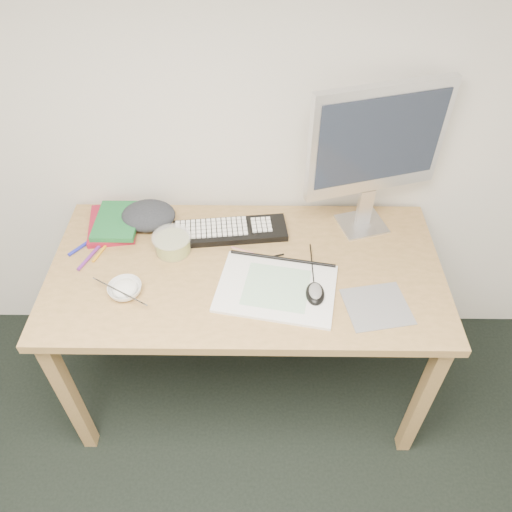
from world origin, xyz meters
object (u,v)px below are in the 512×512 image
Objects in this scene: sketchpad at (276,288)px; rice_bowl at (125,290)px; keyboard at (230,231)px; desk at (246,283)px; monitor at (377,144)px.

sketchpad is 3.46× the size of rice_bowl.
keyboard reaches higher than sketchpad.
desk is at bearing -76.77° from keyboard.
rice_bowl is (-0.34, -0.31, 0.01)m from keyboard.
monitor is 5.05× the size of rice_bowl.
monitor reaches higher than sketchpad.
rice_bowl is (-0.85, -0.36, -0.34)m from monitor.
rice_bowl is at bearing -144.53° from keyboard.
sketchpad is at bearing -65.40° from keyboard.
sketchpad reaches higher than desk.
keyboard is at bearing 42.08° from rice_bowl.
desk is at bearing -168.67° from monitor.
sketchpad is (0.11, -0.10, 0.09)m from desk.
rice_bowl is (-0.40, -0.13, 0.10)m from desk.
monitor is (0.51, 0.06, 0.35)m from keyboard.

